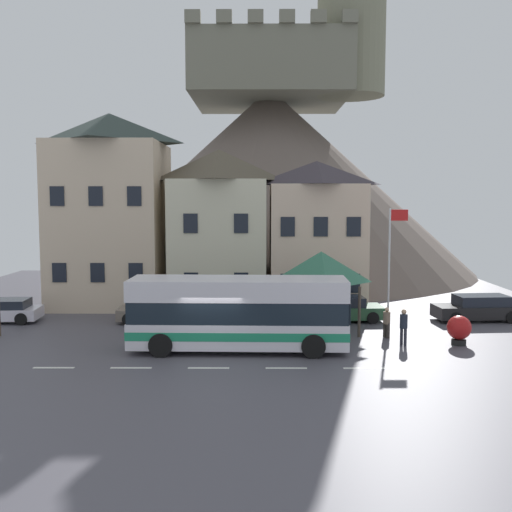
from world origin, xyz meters
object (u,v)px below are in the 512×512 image
object	(u,v)px
townhouse_02	(316,234)
pedestrian_01	(387,322)
hilltop_castle	(270,175)
public_bench	(349,311)
pedestrian_00	(321,322)
harbour_buoy	(459,329)
parked_car_02	(3,311)
transit_bus	(239,314)
pedestrian_02	(404,324)
parked_car_00	(157,310)
parked_car_01	(478,308)
bus_shelter	(321,267)
townhouse_00	(111,210)
parked_car_03	(343,309)
flagpole	(391,258)
townhouse_01	(219,228)

from	to	relation	value
townhouse_02	pedestrian_01	distance (m)	9.59
hilltop_castle	public_bench	distance (m)	24.44
pedestrian_00	harbour_buoy	bearing A→B (deg)	-5.64
hilltop_castle	parked_car_02	world-z (taller)	hilltop_castle
transit_bus	parked_car_02	size ratio (longest dim) A/B	2.34
public_bench	pedestrian_02	bearing A→B (deg)	-74.15
parked_car_00	parked_car_01	bearing A→B (deg)	179.92
parked_car_02	pedestrian_00	xyz separation A→B (m)	(16.44, -4.28, 0.30)
pedestrian_02	bus_shelter	bearing A→B (deg)	135.62
parked_car_00	parked_car_02	distance (m)	8.17
townhouse_00	pedestrian_01	bearing A→B (deg)	-31.19
townhouse_02	hilltop_castle	world-z (taller)	hilltop_castle
townhouse_02	bus_shelter	size ratio (longest dim) A/B	2.24
parked_car_00	parked_car_01	xyz separation A→B (m)	(17.24, 0.45, 0.02)
parked_car_03	townhouse_00	bearing A→B (deg)	155.75
transit_bus	parked_car_01	xyz separation A→B (m)	(12.66, 6.43, -0.90)
townhouse_00	pedestrian_00	bearing A→B (deg)	-39.76
transit_bus	public_bench	xyz separation A→B (m)	(5.73, 6.54, -1.10)
townhouse_02	parked_car_00	distance (m)	10.85
townhouse_00	pedestrian_01	world-z (taller)	townhouse_00
harbour_buoy	parked_car_02	bearing A→B (deg)	167.78
hilltop_castle	transit_bus	bearing A→B (deg)	-93.67
parked_car_02	pedestrian_01	bearing A→B (deg)	166.51
parked_car_01	parked_car_02	world-z (taller)	parked_car_01
townhouse_00	flagpole	world-z (taller)	townhouse_00
pedestrian_02	flagpole	distance (m)	4.64
townhouse_01	townhouse_02	bearing A→B (deg)	-0.94
townhouse_00	townhouse_02	bearing A→B (deg)	-3.14
parked_car_03	harbour_buoy	xyz separation A→B (m)	(4.44, -5.32, 0.09)
pedestrian_02	townhouse_01	bearing A→B (deg)	131.37
parked_car_03	pedestrian_01	size ratio (longest dim) A/B	2.89
hilltop_castle	flagpole	world-z (taller)	hilltop_castle
parked_car_00	harbour_buoy	bearing A→B (deg)	159.43
bus_shelter	parked_car_03	size ratio (longest dim) A/B	0.94
hilltop_castle	flagpole	distance (m)	25.64
pedestrian_02	public_bench	xyz separation A→B (m)	(-1.60, 5.62, -0.48)
transit_bus	parked_car_02	xyz separation A→B (m)	(-12.74, 5.91, -0.97)
bus_shelter	public_bench	xyz separation A→B (m)	(1.76, 2.34, -2.67)
townhouse_01	flagpole	distance (m)	11.11
parked_car_02	pedestrian_02	size ratio (longest dim) A/B	2.45
pedestrian_02	transit_bus	bearing A→B (deg)	-172.86
townhouse_01	harbour_buoy	size ratio (longest dim) A/B	7.17
townhouse_02	harbour_buoy	bearing A→B (deg)	-60.92
townhouse_02	harbour_buoy	distance (m)	11.89
parked_car_01	pedestrian_01	world-z (taller)	pedestrian_01
pedestrian_02	parked_car_02	bearing A→B (deg)	166.02
parked_car_02	public_bench	world-z (taller)	parked_car_02
parked_car_00	public_bench	distance (m)	10.32
pedestrian_02	pedestrian_00	bearing A→B (deg)	168.93
townhouse_00	parked_car_02	world-z (taller)	townhouse_00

